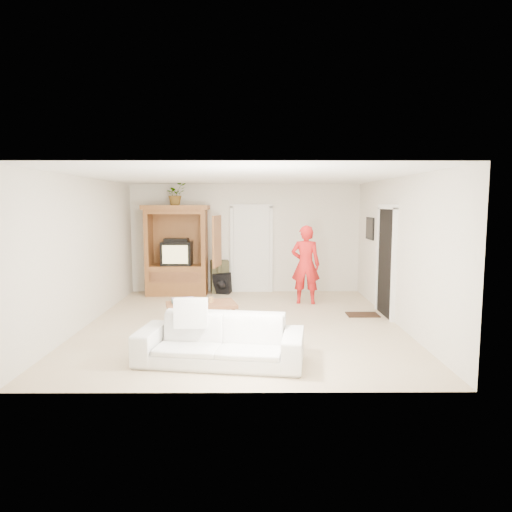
{
  "coord_description": "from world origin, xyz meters",
  "views": [
    {
      "loc": [
        0.19,
        -7.98,
        2.15
      ],
      "look_at": [
        0.25,
        0.6,
        1.15
      ],
      "focal_mm": 32.0,
      "sensor_mm": 36.0,
      "label": 1
    }
  ],
  "objects": [
    {
      "name": "floor",
      "position": [
        0.0,
        0.0,
        0.0
      ],
      "size": [
        6.0,
        6.0,
        0.0
      ],
      "primitive_type": "plane",
      "color": "tan",
      "rests_on": "ground"
    },
    {
      "name": "sofa",
      "position": [
        -0.25,
        -2.03,
        0.32
      ],
      "size": [
        2.31,
        1.17,
        0.65
      ],
      "primitive_type": "imported",
      "rotation": [
        0.0,
        0.0,
        -0.14
      ],
      "color": "silver",
      "rests_on": "floor"
    },
    {
      "name": "doorway_right",
      "position": [
        2.73,
        0.6,
        1.02
      ],
      "size": [
        0.05,
        0.9,
        2.04
      ],
      "primitive_type": "cube",
      "color": "black",
      "rests_on": "floor"
    },
    {
      "name": "towel",
      "position": [
        -1.0,
        -0.29,
        0.48
      ],
      "size": [
        0.45,
        0.39,
        0.08
      ],
      "primitive_type": "cube",
      "rotation": [
        0.0,
        0.0,
        0.35
      ],
      "color": "#FE54B2",
      "rests_on": "coffee_table"
    },
    {
      "name": "wall_front",
      "position": [
        0.0,
        -3.0,
        1.3
      ],
      "size": [
        5.5,
        0.0,
        5.5
      ],
      "primitive_type": "plane",
      "rotation": [
        -1.57,
        0.0,
        0.0
      ],
      "color": "silver",
      "rests_on": "floor"
    },
    {
      "name": "backpack_olive",
      "position": [
        -0.61,
        2.85,
        0.39
      ],
      "size": [
        0.46,
        0.38,
        0.78
      ],
      "primitive_type": null,
      "rotation": [
        0.0,
        0.0,
        0.19
      ],
      "color": "#47442B",
      "rests_on": "floor"
    },
    {
      "name": "coffee_table",
      "position": [
        -0.7,
        -0.29,
        0.38
      ],
      "size": [
        1.29,
        0.9,
        0.44
      ],
      "rotation": [
        0.0,
        0.0,
        0.25
      ],
      "color": "brown",
      "rests_on": "floor"
    },
    {
      "name": "ceiling",
      "position": [
        0.0,
        0.0,
        2.6
      ],
      "size": [
        6.0,
        6.0,
        0.0
      ],
      "primitive_type": "plane",
      "rotation": [
        3.14,
        0.0,
        0.0
      ],
      "color": "white",
      "rests_on": "floor"
    },
    {
      "name": "framed_picture",
      "position": [
        2.73,
        1.9,
        1.6
      ],
      "size": [
        0.03,
        0.6,
        0.48
      ],
      "primitive_type": "cube",
      "color": "black",
      "rests_on": "wall_right"
    },
    {
      "name": "door_back",
      "position": [
        0.15,
        2.97,
        1.02
      ],
      "size": [
        0.85,
        0.05,
        2.04
      ],
      "primitive_type": "cube",
      "color": "white",
      "rests_on": "floor"
    },
    {
      "name": "armoire",
      "position": [
        -1.58,
        2.66,
        0.91
      ],
      "size": [
        1.82,
        1.14,
        2.1
      ],
      "color": "brown",
      "rests_on": "floor"
    },
    {
      "name": "man",
      "position": [
        1.31,
        1.65,
        0.84
      ],
      "size": [
        0.67,
        0.5,
        1.68
      ],
      "primitive_type": "imported",
      "rotation": [
        0.0,
        0.0,
        2.98
      ],
      "color": "red",
      "rests_on": "floor"
    },
    {
      "name": "candle",
      "position": [
        -0.54,
        -0.23,
        0.49
      ],
      "size": [
        0.08,
        0.08,
        0.1
      ],
      "primitive_type": "cylinder",
      "color": "tan",
      "rests_on": "coffee_table"
    },
    {
      "name": "wall_back",
      "position": [
        0.0,
        3.0,
        1.3
      ],
      "size": [
        5.5,
        0.0,
        5.5
      ],
      "primitive_type": "plane",
      "rotation": [
        1.57,
        0.0,
        0.0
      ],
      "color": "silver",
      "rests_on": "floor"
    },
    {
      "name": "wall_right",
      "position": [
        2.75,
        0.0,
        1.3
      ],
      "size": [
        0.0,
        6.0,
        6.0
      ],
      "primitive_type": "plane",
      "rotation": [
        1.57,
        0.0,
        -1.57
      ],
      "color": "silver",
      "rests_on": "floor"
    },
    {
      "name": "backpack_black",
      "position": [
        -0.55,
        2.72,
        0.24
      ],
      "size": [
        0.44,
        0.34,
        0.48
      ],
      "primitive_type": null,
      "rotation": [
        0.0,
        0.0,
        -0.32
      ],
      "color": "black",
      "rests_on": "floor"
    },
    {
      "name": "plant",
      "position": [
        -1.6,
        2.63,
        2.36
      ],
      "size": [
        0.61,
        0.6,
        0.51
      ],
      "primitive_type": "imported",
      "rotation": [
        0.0,
        0.0,
        0.75
      ],
      "color": "#4C7238",
      "rests_on": "armoire"
    },
    {
      "name": "doormat",
      "position": [
        2.3,
        0.6,
        0.01
      ],
      "size": [
        0.6,
        0.4,
        0.02
      ],
      "primitive_type": "cube",
      "color": "#382316",
      "rests_on": "floor"
    },
    {
      "name": "wall_left",
      "position": [
        -2.75,
        0.0,
        1.3
      ],
      "size": [
        0.0,
        6.0,
        6.0
      ],
      "primitive_type": "plane",
      "rotation": [
        1.57,
        0.0,
        1.57
      ],
      "color": "silver",
      "rests_on": "floor"
    }
  ]
}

